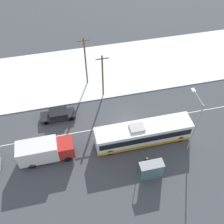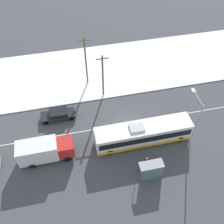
{
  "view_description": "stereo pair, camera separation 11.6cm",
  "coord_description": "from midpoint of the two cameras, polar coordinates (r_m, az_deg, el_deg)",
  "views": [
    {
      "loc": [
        -7.04,
        -21.75,
        28.15
      ],
      "look_at": [
        -1.83,
        1.35,
        1.4
      ],
      "focal_mm": 42.0,
      "sensor_mm": 36.0,
      "label": 1
    },
    {
      "loc": [
        -6.93,
        -21.78,
        28.15
      ],
      "look_at": [
        -1.83,
        1.35,
        1.4
      ],
      "focal_mm": 42.0,
      "sensor_mm": 36.0,
      "label": 2
    }
  ],
  "objects": [
    {
      "name": "pedestrian_at_stop",
      "position": [
        31.94,
        7.44,
        -10.48
      ],
      "size": [
        0.58,
        0.26,
        1.61
      ],
      "color": "#23232D",
      "rests_on": "ground_plane"
    },
    {
      "name": "city_bus",
      "position": [
        33.48,
        6.69,
        -4.67
      ],
      "size": [
        12.28,
        2.57,
        3.12
      ],
      "color": "white",
      "rests_on": "ground_plane"
    },
    {
      "name": "streetlamp",
      "position": [
        31.34,
        17.48,
        -1.68
      ],
      "size": [
        0.36,
        2.87,
        8.25
      ],
      "color": "#9EA3A8",
      "rests_on": "ground_plane"
    },
    {
      "name": "snow_lot",
      "position": [
        44.61,
        -0.85,
        9.44
      ],
      "size": [
        80.0,
        13.52,
        0.12
      ],
      "color": "white",
      "rests_on": "ground_plane"
    },
    {
      "name": "bus_shelter",
      "position": [
        30.62,
        8.58,
        -12.31
      ],
      "size": [
        2.77,
        1.2,
        2.4
      ],
      "color": "gray",
      "rests_on": "ground_plane"
    },
    {
      "name": "utility_pole_roadside",
      "position": [
        37.45,
        -2.14,
        7.91
      ],
      "size": [
        1.8,
        0.24,
        7.26
      ],
      "color": "brown",
      "rests_on": "ground_plane"
    },
    {
      "name": "utility_pole_snowlot",
      "position": [
        39.42,
        -5.87,
        11.02
      ],
      "size": [
        1.8,
        0.24,
        8.29
      ],
      "color": "brown",
      "rests_on": "ground_plane"
    },
    {
      "name": "ground_plane",
      "position": [
        36.26,
        3.21,
        -2.55
      ],
      "size": [
        120.0,
        120.0,
        0.0
      ],
      "primitive_type": "plane",
      "color": "#424449"
    },
    {
      "name": "sedan_car",
      "position": [
        37.06,
        -11.73,
        -0.55
      ],
      "size": [
        4.73,
        1.8,
        1.36
      ],
      "rotation": [
        0.0,
        0.0,
        3.14
      ],
      "color": "black",
      "rests_on": "ground_plane"
    },
    {
      "name": "box_truck",
      "position": [
        32.68,
        -14.57,
        -8.11
      ],
      "size": [
        6.64,
        2.3,
        2.98
      ],
      "color": "silver",
      "rests_on": "ground_plane"
    },
    {
      "name": "lane_marking_center",
      "position": [
        36.26,
        3.21,
        -2.55
      ],
      "size": [
        60.0,
        0.12,
        0.0
      ],
      "color": "silver",
      "rests_on": "ground_plane"
    }
  ]
}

